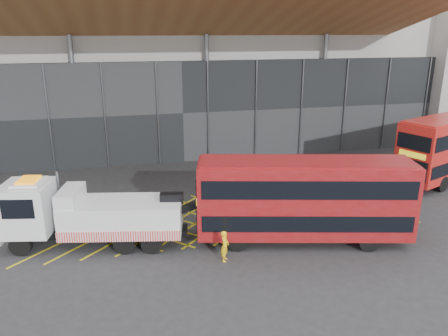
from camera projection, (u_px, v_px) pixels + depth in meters
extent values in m
plane|color=#292A2C|center=(179.00, 220.00, 24.83)|extent=(120.00, 120.00, 0.00)
cube|color=gold|center=(91.00, 228.00, 23.77)|extent=(7.16, 7.16, 0.01)
cube|color=gold|center=(91.00, 228.00, 23.77)|extent=(7.16, 7.16, 0.01)
cube|color=gold|center=(121.00, 225.00, 24.12)|extent=(7.16, 7.16, 0.01)
cube|color=gold|center=(121.00, 225.00, 24.12)|extent=(7.16, 7.16, 0.01)
cube|color=gold|center=(151.00, 222.00, 24.48)|extent=(7.16, 7.16, 0.01)
cube|color=gold|center=(151.00, 222.00, 24.48)|extent=(7.16, 7.16, 0.01)
cube|color=gold|center=(179.00, 219.00, 24.83)|extent=(7.16, 7.16, 0.01)
cube|color=gold|center=(179.00, 219.00, 24.83)|extent=(7.16, 7.16, 0.01)
cube|color=gold|center=(206.00, 217.00, 25.18)|extent=(7.16, 7.16, 0.01)
cube|color=gold|center=(206.00, 217.00, 25.18)|extent=(7.16, 7.16, 0.01)
cube|color=gold|center=(233.00, 214.00, 25.54)|extent=(7.16, 7.16, 0.01)
cube|color=gold|center=(233.00, 214.00, 25.54)|extent=(7.16, 7.16, 0.01)
cube|color=gold|center=(259.00, 212.00, 25.89)|extent=(7.16, 7.16, 0.01)
cube|color=gold|center=(259.00, 212.00, 25.89)|extent=(7.16, 7.16, 0.01)
cube|color=gold|center=(285.00, 209.00, 26.25)|extent=(7.16, 7.16, 0.01)
cube|color=gold|center=(285.00, 209.00, 26.25)|extent=(7.16, 7.16, 0.01)
cube|color=gold|center=(309.00, 207.00, 26.60)|extent=(7.16, 7.16, 0.01)
cube|color=gold|center=(309.00, 207.00, 26.60)|extent=(7.16, 7.16, 0.01)
cube|color=gold|center=(333.00, 205.00, 26.95)|extent=(7.16, 7.16, 0.01)
cube|color=gold|center=(333.00, 205.00, 26.95)|extent=(7.16, 7.16, 0.01)
cube|color=gray|center=(169.00, 45.00, 40.16)|extent=(55.00, 14.00, 18.00)
cube|color=black|center=(182.00, 112.00, 34.91)|extent=(55.00, 0.80, 8.00)
cube|color=#96592B|center=(157.00, 11.00, 28.76)|extent=(40.00, 11.93, 4.07)
cylinder|color=#595B60|center=(76.00, 104.00, 32.65)|extent=(0.36, 0.36, 10.00)
cylinder|color=#595B60|center=(207.00, 99.00, 34.86)|extent=(0.36, 0.36, 10.00)
cylinder|color=#595B60|center=(322.00, 95.00, 37.07)|extent=(0.36, 0.36, 10.00)
cube|color=black|center=(97.00, 232.00, 21.81)|extent=(8.97, 2.70, 0.33)
cube|color=white|center=(29.00, 208.00, 21.28)|extent=(2.69, 2.76, 2.45)
cube|color=black|center=(3.00, 200.00, 21.12)|extent=(0.46, 2.04, 1.04)
cube|color=red|center=(8.00, 231.00, 21.62)|extent=(0.72, 2.45, 0.52)
cube|color=orange|center=(29.00, 180.00, 20.85)|extent=(1.06, 1.28, 0.11)
cube|color=white|center=(123.00, 215.00, 21.58)|extent=(6.20, 3.47, 1.51)
cube|color=red|center=(119.00, 237.00, 20.60)|extent=(5.75, 1.21, 0.52)
cube|color=white|center=(70.00, 195.00, 21.17)|extent=(1.37, 2.41, 0.66)
cube|color=black|center=(172.00, 198.00, 21.39)|extent=(1.20, 0.69, 0.47)
cube|color=black|center=(191.00, 206.00, 21.57)|extent=(2.09, 0.73, 1.02)
cylinder|color=black|center=(21.00, 245.00, 20.79)|extent=(1.08, 0.53, 1.04)
cylinder|color=black|center=(36.00, 227.00, 22.68)|extent=(1.08, 0.53, 1.04)
cylinder|color=black|center=(152.00, 243.00, 21.00)|extent=(1.08, 0.53, 1.04)
cylinder|color=black|center=(156.00, 225.00, 22.89)|extent=(1.08, 0.53, 1.04)
cylinder|color=#595B60|center=(59.00, 191.00, 22.07)|extent=(0.13, 0.13, 2.08)
cube|color=maroon|center=(304.00, 198.00, 21.64)|extent=(10.80, 4.86, 3.71)
cube|color=black|center=(303.00, 214.00, 21.91)|extent=(10.40, 4.82, 0.81)
cube|color=black|center=(305.00, 182.00, 21.38)|extent=(10.40, 4.82, 0.91)
cube|color=black|center=(198.00, 213.00, 21.92)|extent=(0.57, 2.10, 1.24)
cube|color=black|center=(198.00, 182.00, 21.41)|extent=(0.57, 2.10, 0.91)
cube|color=yellow|center=(198.00, 196.00, 21.64)|extent=(0.46, 1.67, 0.33)
cube|color=maroon|center=(307.00, 162.00, 21.07)|extent=(10.55, 4.62, 0.11)
cylinder|color=black|center=(237.00, 241.00, 21.20)|extent=(1.03, 0.51, 0.99)
cylinder|color=black|center=(236.00, 223.00, 23.24)|extent=(1.03, 0.51, 0.99)
cylinder|color=black|center=(369.00, 242.00, 21.17)|extent=(1.03, 0.51, 0.99)
cylinder|color=black|center=(356.00, 223.00, 23.21)|extent=(1.03, 0.51, 0.99)
cube|color=black|center=(410.00, 169.00, 28.42)|extent=(0.92, 2.16, 1.34)
cube|color=black|center=(414.00, 142.00, 27.88)|extent=(0.92, 2.16, 0.98)
cube|color=yellow|center=(412.00, 155.00, 28.12)|extent=(0.74, 1.73, 0.36)
cylinder|color=black|center=(442.00, 184.00, 29.01)|extent=(1.11, 0.69, 1.07)
cylinder|color=black|center=(410.00, 175.00, 30.81)|extent=(1.11, 0.69, 1.07)
imported|color=yellow|center=(225.00, 246.00, 20.23)|extent=(0.55, 0.64, 1.50)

